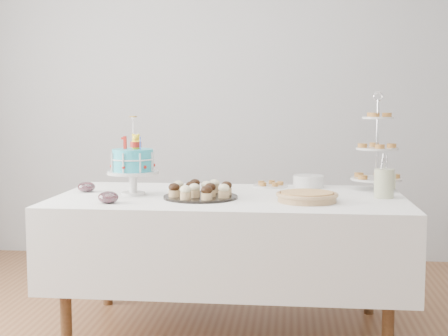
# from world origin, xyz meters

# --- Properties ---
(walls) EXTENTS (5.04, 4.04, 2.70)m
(walls) POSITION_xyz_m (0.00, 0.00, 1.35)
(walls) COLOR #A3A5A8
(walls) RESTS_ON floor
(table) EXTENTS (1.92, 1.02, 0.77)m
(table) POSITION_xyz_m (0.00, 0.30, 0.54)
(table) COLOR white
(table) RESTS_ON floor
(birthday_cake) EXTENTS (0.29, 0.29, 0.44)m
(birthday_cake) POSITION_xyz_m (-0.54, 0.27, 0.89)
(birthday_cake) COLOR silver
(birthday_cake) RESTS_ON table
(cupcake_tray) EXTENTS (0.40, 0.40, 0.09)m
(cupcake_tray) POSITION_xyz_m (-0.15, 0.20, 0.81)
(cupcake_tray) COLOR black
(cupcake_tray) RESTS_ON table
(pie) EXTENTS (0.33, 0.33, 0.05)m
(pie) POSITION_xyz_m (0.42, 0.14, 0.80)
(pie) COLOR tan
(pie) RESTS_ON table
(tiered_stand) EXTENTS (0.30, 0.30, 0.58)m
(tiered_stand) POSITION_xyz_m (0.84, 0.64, 1.01)
(tiered_stand) COLOR silver
(tiered_stand) RESTS_ON table
(plate_stack) EXTENTS (0.19, 0.19, 0.07)m
(plate_stack) POSITION_xyz_m (0.44, 0.70, 0.81)
(plate_stack) COLOR silver
(plate_stack) RESTS_ON table
(pastry_plate) EXTENTS (0.21, 0.21, 0.03)m
(pastry_plate) POSITION_xyz_m (0.21, 0.70, 0.78)
(pastry_plate) COLOR silver
(pastry_plate) RESTS_ON table
(jam_bowl_a) EXTENTS (0.11, 0.11, 0.06)m
(jam_bowl_a) POSITION_xyz_m (-0.60, -0.02, 0.80)
(jam_bowl_a) COLOR silver
(jam_bowl_a) RESTS_ON table
(jam_bowl_b) EXTENTS (0.10, 0.10, 0.06)m
(jam_bowl_b) POSITION_xyz_m (-0.84, 0.36, 0.80)
(jam_bowl_b) COLOR silver
(jam_bowl_b) RESTS_ON table
(utensil_pitcher) EXTENTS (0.11, 0.11, 0.24)m
(utensil_pitcher) POSITION_xyz_m (0.84, 0.32, 0.86)
(utensil_pitcher) COLOR beige
(utensil_pitcher) RESTS_ON table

